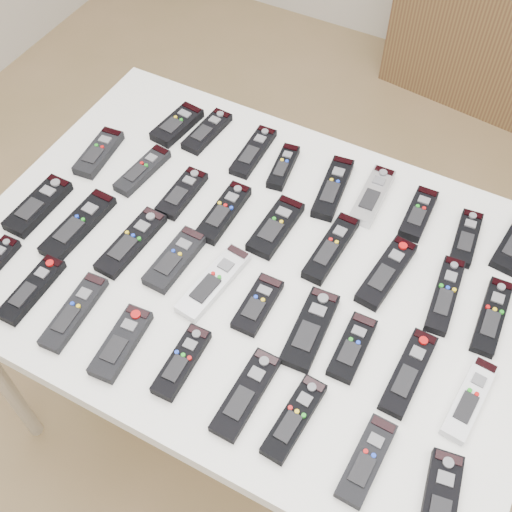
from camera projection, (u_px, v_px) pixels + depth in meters
The scene contains 37 objects.
ground at pixel (298, 419), 2.00m from camera, with size 4.00×4.00×0.00m, color olive.
table at pixel (256, 277), 1.44m from camera, with size 1.25×0.88×0.78m.
remote_0 at pixel (177, 125), 1.65m from camera, with size 0.06×0.15×0.02m, color black.
remote_1 at pixel (207, 131), 1.63m from camera, with size 0.05×0.16×0.02m, color black.
remote_2 at pixel (253, 152), 1.59m from camera, with size 0.05×0.18×0.02m, color black.
remote_3 at pixel (283, 167), 1.56m from camera, with size 0.04×0.14×0.02m, color black.
remote_4 at pixel (333, 188), 1.51m from camera, with size 0.05×0.19×0.02m, color black.
remote_5 at pixel (372, 196), 1.50m from camera, with size 0.05×0.18×0.02m, color #B7B7BC.
remote_6 at pixel (418, 214), 1.46m from camera, with size 0.05×0.15×0.02m, color black.
remote_7 at pixel (466, 238), 1.42m from camera, with size 0.05×0.15×0.02m, color black.
remote_9 at pixel (99, 153), 1.58m from camera, with size 0.05×0.16×0.02m, color black.
remote_10 at pixel (143, 170), 1.55m from camera, with size 0.05×0.17×0.02m, color black.
remote_11 at pixel (182, 193), 1.50m from camera, with size 0.05×0.15×0.02m, color black.
remote_12 at pixel (224, 212), 1.47m from camera, with size 0.05×0.18×0.02m, color black.
remote_13 at pixel (276, 227), 1.44m from camera, with size 0.06×0.17×0.02m, color black.
remote_14 at pixel (331, 248), 1.40m from camera, with size 0.05×0.19×0.02m, color black.
remote_15 at pixel (386, 272), 1.37m from camera, with size 0.05×0.19×0.02m, color black.
remote_16 at pixel (445, 295), 1.33m from camera, with size 0.05×0.19×0.02m, color black.
remote_17 at pixel (492, 316), 1.30m from camera, with size 0.05×0.19×0.02m, color black.
remote_18 at pixel (38, 206), 1.48m from camera, with size 0.06×0.18×0.02m, color black.
remote_19 at pixel (78, 225), 1.45m from camera, with size 0.06×0.20×0.02m, color black.
remote_20 at pixel (131, 242), 1.42m from camera, with size 0.06×0.20×0.02m, color black.
remote_21 at pixel (175, 259), 1.39m from camera, with size 0.06×0.17×0.02m, color black.
remote_22 at pixel (214, 282), 1.35m from camera, with size 0.05×0.20×0.02m, color #B7B7BC.
remote_23 at pixel (258, 304), 1.32m from camera, with size 0.05×0.14×0.02m, color black.
remote_24 at pixel (310, 329), 1.28m from camera, with size 0.06×0.18×0.02m, color black.
remote_25 at pixel (352, 347), 1.26m from camera, with size 0.05×0.15×0.02m, color black.
remote_26 at pixel (409, 372), 1.23m from camera, with size 0.05×0.19×0.02m, color black.
remote_27 at pixel (470, 399), 1.19m from camera, with size 0.05×0.18×0.02m, color silver.
remote_29 at pixel (32, 289), 1.34m from camera, with size 0.05×0.17×0.02m, color black.
remote_30 at pixel (74, 312), 1.31m from camera, with size 0.05×0.19×0.02m, color black.
remote_31 at pixel (121, 343), 1.26m from camera, with size 0.06×0.16×0.02m, color black.
remote_32 at pixel (182, 362), 1.24m from camera, with size 0.05×0.16×0.02m, color black.
remote_33 at pixel (246, 394), 1.20m from camera, with size 0.05×0.19×0.02m, color black.
remote_34 at pixel (294, 419), 1.17m from camera, with size 0.05×0.17×0.02m, color black.
remote_35 at pixel (367, 460), 1.12m from camera, with size 0.05×0.16×0.02m, color black.
remote_36 at pixel (440, 503), 1.08m from camera, with size 0.05×0.18×0.02m, color black.
Camera 1 is at (0.26, -0.76, 1.91)m, focal length 45.00 mm.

